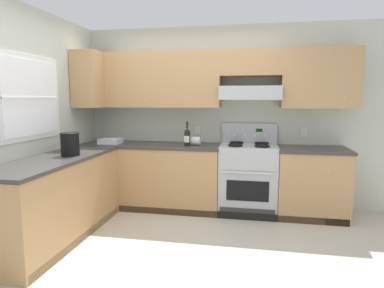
{
  "coord_description": "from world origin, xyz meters",
  "views": [
    {
      "loc": [
        0.85,
        -3.16,
        1.54
      ],
      "look_at": [
        0.13,
        0.7,
        1.0
      ],
      "focal_mm": 30.84,
      "sensor_mm": 36.0,
      "label": 1
    }
  ],
  "objects_px": {
    "bowl": "(111,142)",
    "bucket": "(70,144)",
    "paper_towel_roll": "(196,141)",
    "wine_bottle": "(187,137)",
    "stove": "(248,178)"
  },
  "relations": [
    {
      "from": "wine_bottle",
      "to": "bowl",
      "type": "distance_m",
      "value": 1.12
    },
    {
      "from": "stove",
      "to": "bucket",
      "type": "height_order",
      "value": "stove"
    },
    {
      "from": "bucket",
      "to": "stove",
      "type": "bearing_deg",
      "value": 29.21
    },
    {
      "from": "stove",
      "to": "bucket",
      "type": "bearing_deg",
      "value": -150.79
    },
    {
      "from": "wine_bottle",
      "to": "bucket",
      "type": "bearing_deg",
      "value": -138.9
    },
    {
      "from": "bowl",
      "to": "bucket",
      "type": "xyz_separation_m",
      "value": [
        -0.02,
        -1.02,
        0.11
      ]
    },
    {
      "from": "wine_bottle",
      "to": "paper_towel_roll",
      "type": "distance_m",
      "value": 0.15
    },
    {
      "from": "stove",
      "to": "paper_towel_roll",
      "type": "bearing_deg",
      "value": -179.26
    },
    {
      "from": "bowl",
      "to": "stove",
      "type": "bearing_deg",
      "value": 2.25
    },
    {
      "from": "wine_bottle",
      "to": "bucket",
      "type": "relative_size",
      "value": 1.27
    },
    {
      "from": "bowl",
      "to": "paper_towel_roll",
      "type": "height_order",
      "value": "paper_towel_roll"
    },
    {
      "from": "wine_bottle",
      "to": "stove",
      "type": "bearing_deg",
      "value": 7.13
    },
    {
      "from": "bucket",
      "to": "bowl",
      "type": "bearing_deg",
      "value": 89.05
    },
    {
      "from": "bowl",
      "to": "bucket",
      "type": "bearing_deg",
      "value": -90.95
    },
    {
      "from": "stove",
      "to": "bowl",
      "type": "distance_m",
      "value": 1.99
    }
  ]
}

